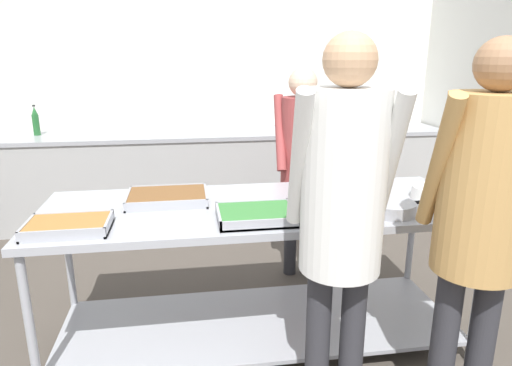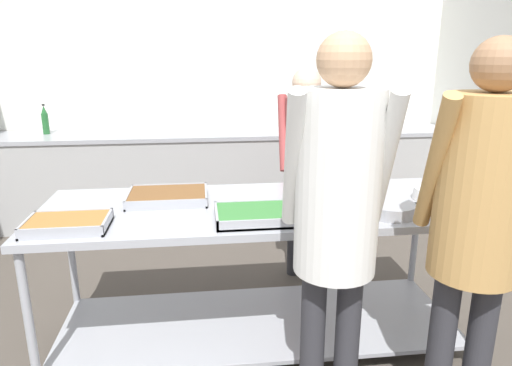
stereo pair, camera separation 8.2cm
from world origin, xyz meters
TOP-DOWN VIEW (x-y plane):
  - wall_rear at (0.00, 3.97)m, footprint 4.95×0.06m
  - back_counter at (0.00, 3.60)m, footprint 4.79×0.65m
  - serving_counter at (0.07, 1.37)m, footprint 2.43×0.87m
  - serving_tray_roast at (-0.90, 1.11)m, footprint 0.39×0.27m
  - serving_tray_greens at (-0.44, 1.51)m, footprint 0.46×0.34m
  - serving_tray_vegetables at (0.02, 1.13)m, footprint 0.40×0.31m
  - broccoli_bowl at (0.38, 1.34)m, footprint 0.25×0.25m
  - sauce_pan at (0.75, 1.11)m, footprint 0.40×0.26m
  - plate_stack at (1.11, 1.33)m, footprint 0.26×0.26m
  - guest_serving_left at (0.31, 0.65)m, footprint 0.48×0.39m
  - guest_serving_right at (0.88, 0.56)m, footprint 0.52×0.43m
  - cook_behind_counter at (0.53, 2.20)m, footprint 0.41×0.33m
  - water_bottle at (-1.77, 3.68)m, footprint 0.06×0.06m

SIDE VIEW (x-z plane):
  - back_counter at x=0.00m, z-range 0.00..0.93m
  - serving_counter at x=0.07m, z-range 0.16..1.04m
  - serving_tray_roast at x=-0.90m, z-range 0.88..0.93m
  - serving_tray_vegetables at x=0.02m, z-range 0.88..0.93m
  - serving_tray_greens at x=-0.44m, z-range 0.88..0.93m
  - plate_stack at x=1.11m, z-range 0.88..0.95m
  - sauce_pan at x=0.75m, z-range 0.88..0.95m
  - broccoli_bowl at x=0.38m, z-range 0.87..0.99m
  - cook_behind_counter at x=0.53m, z-range 0.20..1.82m
  - water_bottle at x=-1.77m, z-range 0.92..1.21m
  - guest_serving_right at x=0.88m, z-range 0.21..1.99m
  - guest_serving_left at x=0.31m, z-range 0.22..2.01m
  - wall_rear at x=0.00m, z-range 0.00..2.65m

